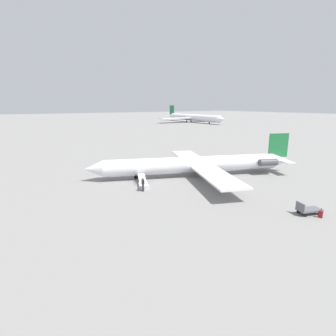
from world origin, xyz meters
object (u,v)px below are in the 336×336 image
at_px(airplane_main, 198,164).
at_px(luggage_cart, 308,210).
at_px(airplane_far_left, 192,117).
at_px(suitcase, 321,214).
at_px(boarding_stairs, 143,184).
at_px(passenger, 143,183).

xyz_separation_m(airplane_main, luggage_cart, (0.12, 16.17, -1.28)).
relative_size(airplane_main, airplane_far_left, 0.54).
distance_m(airplane_main, suitcase, 17.27).
height_order(airplane_main, boarding_stairs, airplane_main).
xyz_separation_m(airplane_main, airplane_far_left, (-72.80, -93.48, 1.09)).
relative_size(airplane_main, suitcase, 32.85).
xyz_separation_m(passenger, luggage_cart, (-9.79, 14.37, -0.54)).
relative_size(airplane_far_left, suitcase, 60.42).
bearing_deg(boarding_stairs, luggage_cart, -128.78).
bearing_deg(airplane_far_left, passenger, -38.63).
bearing_deg(airplane_main, passenger, 31.99).
xyz_separation_m(boarding_stairs, suitcase, (-9.17, 16.90, -0.03)).
bearing_deg(passenger, airplane_far_left, -19.27).
bearing_deg(luggage_cart, airplane_main, -71.53).
bearing_deg(passenger, airplane_main, -58.01).
relative_size(airplane_main, luggage_cart, 11.86).
xyz_separation_m(airplane_main, suitcase, (-0.08, 17.22, -1.41)).
distance_m(passenger, suitcase, 18.38).
distance_m(airplane_main, boarding_stairs, 9.21).
bearing_deg(suitcase, boarding_stairs, -61.51).
relative_size(airplane_main, boarding_stairs, 7.04).
height_order(airplane_far_left, passenger, airplane_far_left).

